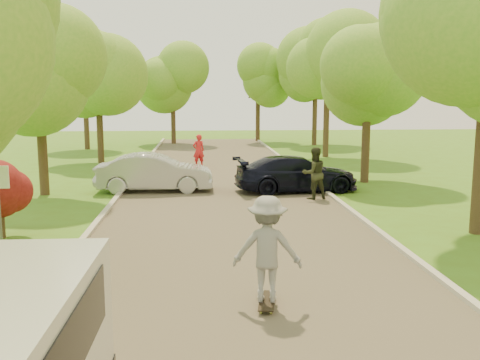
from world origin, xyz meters
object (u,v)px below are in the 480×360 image
object	(u,v)px
dark_sedan	(296,174)
skateboarder	(267,249)
person_striped	(199,151)
person_olive	(314,173)
silver_sedan	(155,173)
longboard	(267,301)

from	to	relation	value
dark_sedan	skateboarder	bearing A→B (deg)	160.44
person_striped	person_olive	xyz separation A→B (m)	(4.30, -9.37, 0.09)
silver_sedan	person_striped	size ratio (longest dim) A/B	2.62
person_striped	person_olive	size ratio (longest dim) A/B	0.91
silver_sedan	person_striped	xyz separation A→B (m)	(1.77, 7.27, 0.12)
longboard	person_olive	size ratio (longest dim) A/B	0.53
silver_sedan	dark_sedan	xyz separation A→B (m)	(5.70, -0.44, -0.04)
silver_sedan	longboard	size ratio (longest dim) A/B	4.50
skateboarder	longboard	bearing A→B (deg)	-143.94
dark_sedan	longboard	xyz separation A→B (m)	(-2.68, -11.76, -0.61)
dark_sedan	person_striped	world-z (taller)	person_striped
silver_sedan	person_striped	world-z (taller)	person_striped
longboard	person_olive	distance (m)	10.59
person_striped	person_olive	bearing A→B (deg)	95.65
longboard	skateboarder	bearing A→B (deg)	36.06
dark_sedan	longboard	bearing A→B (deg)	160.44
longboard	dark_sedan	bearing A→B (deg)	-93.33
dark_sedan	person_olive	xyz separation A→B (m)	(0.36, -1.65, 0.25)
longboard	person_olive	world-z (taller)	person_olive
dark_sedan	person_striped	xyz separation A→B (m)	(-3.93, 7.72, 0.16)
dark_sedan	person_striped	bearing A→B (deg)	20.25
silver_sedan	skateboarder	xyz separation A→B (m)	(3.02, -12.20, 0.34)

